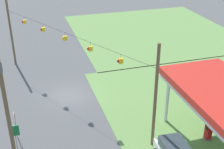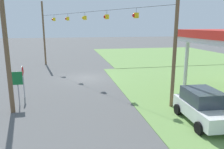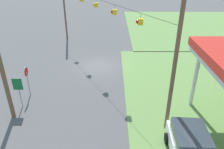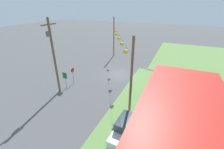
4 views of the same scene
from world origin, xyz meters
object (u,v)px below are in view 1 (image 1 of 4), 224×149
fuel_pump_near (208,132)px  route_sign (15,133)px  stop_sign_roadside (15,120)px  utility_pole_main (5,100)px

fuel_pump_near → route_sign: size_ratio=0.64×
fuel_pump_near → stop_sign_roadside: stop_sign_roadside is taller
fuel_pump_near → stop_sign_roadside: size_ratio=0.61×
stop_sign_roadside → route_sign: stop_sign_roadside is taller
route_sign → utility_pole_main: size_ratio=0.25×
fuel_pump_near → route_sign: 15.17m
fuel_pump_near → utility_pole_main: 15.82m
utility_pole_main → route_sign: bearing=172.5°
stop_sign_roadside → utility_pole_main: size_ratio=0.26×
route_sign → utility_pole_main: utility_pole_main is taller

